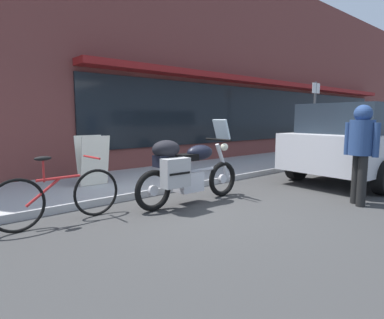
{
  "coord_description": "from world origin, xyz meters",
  "views": [
    {
      "loc": [
        -3.5,
        -3.71,
        1.42
      ],
      "look_at": [
        0.2,
        0.54,
        0.7
      ],
      "focal_mm": 30.45,
      "sensor_mm": 36.0,
      "label": 1
    }
  ],
  "objects_px": {
    "touring_motorcycle": "(186,168)",
    "parked_bicycle": "(59,196)",
    "parked_minivan": "(371,140)",
    "parking_sign_pole": "(314,113)",
    "sandwich_board_sign": "(93,160)",
    "pedestrian_walking": "(361,143)"
  },
  "relations": [
    {
      "from": "sandwich_board_sign",
      "to": "parking_sign_pole",
      "type": "distance_m",
      "value": 7.36
    },
    {
      "from": "parked_bicycle",
      "to": "sandwich_board_sign",
      "type": "relative_size",
      "value": 1.81
    },
    {
      "from": "parking_sign_pole",
      "to": "touring_motorcycle",
      "type": "bearing_deg",
      "value": -168.15
    },
    {
      "from": "touring_motorcycle",
      "to": "sandwich_board_sign",
      "type": "xyz_separation_m",
      "value": [
        -0.71,
        1.97,
        0.0
      ]
    },
    {
      "from": "parked_bicycle",
      "to": "parked_minivan",
      "type": "height_order",
      "value": "parked_minivan"
    },
    {
      "from": "sandwich_board_sign",
      "to": "pedestrian_walking",
      "type": "bearing_deg",
      "value": -53.5
    },
    {
      "from": "pedestrian_walking",
      "to": "parking_sign_pole",
      "type": "xyz_separation_m",
      "value": [
        4.44,
        3.24,
        0.54
      ]
    },
    {
      "from": "sandwich_board_sign",
      "to": "parked_minivan",
      "type": "bearing_deg",
      "value": -28.87
    },
    {
      "from": "parked_bicycle",
      "to": "parked_minivan",
      "type": "relative_size",
      "value": 0.36
    },
    {
      "from": "parked_minivan",
      "to": "pedestrian_walking",
      "type": "bearing_deg",
      "value": -162.63
    },
    {
      "from": "parked_minivan",
      "to": "sandwich_board_sign",
      "type": "relative_size",
      "value": 5.04
    },
    {
      "from": "parked_minivan",
      "to": "parking_sign_pole",
      "type": "relative_size",
      "value": 1.98
    },
    {
      "from": "parked_bicycle",
      "to": "parked_minivan",
      "type": "distance_m",
      "value": 6.83
    },
    {
      "from": "parked_bicycle",
      "to": "parking_sign_pole",
      "type": "height_order",
      "value": "parking_sign_pole"
    },
    {
      "from": "parked_bicycle",
      "to": "parking_sign_pole",
      "type": "xyz_separation_m",
      "value": [
        8.47,
        1.0,
        1.19
      ]
    },
    {
      "from": "parked_minivan",
      "to": "sandwich_board_sign",
      "type": "xyz_separation_m",
      "value": [
        -5.47,
        3.01,
        -0.31
      ]
    },
    {
      "from": "parked_minivan",
      "to": "parking_sign_pole",
      "type": "height_order",
      "value": "parking_sign_pole"
    },
    {
      "from": "sandwich_board_sign",
      "to": "parking_sign_pole",
      "type": "height_order",
      "value": "parking_sign_pole"
    },
    {
      "from": "touring_motorcycle",
      "to": "parked_bicycle",
      "type": "relative_size",
      "value": 1.23
    },
    {
      "from": "parked_minivan",
      "to": "parking_sign_pole",
      "type": "bearing_deg",
      "value": 53.23
    },
    {
      "from": "parked_bicycle",
      "to": "pedestrian_walking",
      "type": "distance_m",
      "value": 4.66
    },
    {
      "from": "parked_bicycle",
      "to": "pedestrian_walking",
      "type": "height_order",
      "value": "pedestrian_walking"
    }
  ]
}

